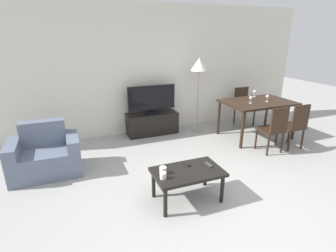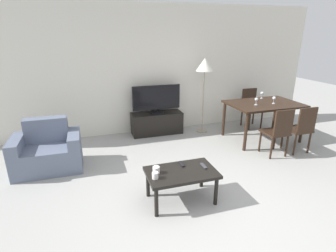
{
  "view_description": "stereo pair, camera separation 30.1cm",
  "coord_description": "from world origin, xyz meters",
  "px_view_note": "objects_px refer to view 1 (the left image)",
  "views": [
    {
      "loc": [
        -1.57,
        -2.19,
        2.09
      ],
      "look_at": [
        -0.06,
        1.61,
        0.65
      ],
      "focal_mm": 28.0,
      "sensor_mm": 36.0,
      "label": 1
    },
    {
      "loc": [
        -1.28,
        -2.29,
        2.09
      ],
      "look_at": [
        -0.06,
        1.61,
        0.65
      ],
      "focal_mm": 28.0,
      "sensor_mm": 36.0,
      "label": 2
    }
  ],
  "objects_px": {
    "dining_table": "(257,105)",
    "remote_primary": "(209,165)",
    "dining_chair_near": "(274,127)",
    "wine_glass_center": "(267,97)",
    "wine_glass_left": "(255,92)",
    "wine_glass_right": "(251,98)",
    "remote_secondary": "(187,163)",
    "cup_colored_far": "(163,176)",
    "dining_chair_far": "(243,104)",
    "coffee_table": "(188,174)",
    "dining_chair_near_right": "(295,124)",
    "floor_lamp": "(199,68)",
    "armchair": "(45,156)",
    "tv_stand": "(152,123)",
    "tv": "(152,99)",
    "cup_white_near": "(163,170)"
  },
  "relations": [
    {
      "from": "dining_table",
      "to": "dining_chair_near",
      "type": "bearing_deg",
      "value": -107.62
    },
    {
      "from": "dining_chair_near",
      "to": "remote_primary",
      "type": "xyz_separation_m",
      "value": [
        -1.77,
        -0.73,
        -0.05
      ]
    },
    {
      "from": "remote_primary",
      "to": "armchair",
      "type": "bearing_deg",
      "value": 145.15
    },
    {
      "from": "wine_glass_right",
      "to": "cup_white_near",
      "type": "bearing_deg",
      "value": -149.77
    },
    {
      "from": "dining_table",
      "to": "dining_chair_near",
      "type": "distance_m",
      "value": 0.84
    },
    {
      "from": "cup_colored_far",
      "to": "armchair",
      "type": "bearing_deg",
      "value": 131.94
    },
    {
      "from": "cup_colored_far",
      "to": "wine_glass_right",
      "type": "xyz_separation_m",
      "value": [
        2.45,
        1.52,
        0.41
      ]
    },
    {
      "from": "coffee_table",
      "to": "wine_glass_center",
      "type": "xyz_separation_m",
      "value": [
        2.48,
        1.43,
        0.5
      ]
    },
    {
      "from": "tv_stand",
      "to": "remote_secondary",
      "type": "relative_size",
      "value": 7.33
    },
    {
      "from": "cup_colored_far",
      "to": "wine_glass_left",
      "type": "xyz_separation_m",
      "value": [
        2.9,
        1.96,
        0.41
      ]
    },
    {
      "from": "tv",
      "to": "floor_lamp",
      "type": "height_order",
      "value": "floor_lamp"
    },
    {
      "from": "tv_stand",
      "to": "dining_table",
      "type": "bearing_deg",
      "value": -25.62
    },
    {
      "from": "dining_chair_near_right",
      "to": "remote_secondary",
      "type": "distance_m",
      "value": 2.59
    },
    {
      "from": "remote_secondary",
      "to": "dining_chair_far",
      "type": "bearing_deg",
      "value": 40.47
    },
    {
      "from": "cup_white_near",
      "to": "wine_glass_center",
      "type": "height_order",
      "value": "wine_glass_center"
    },
    {
      "from": "coffee_table",
      "to": "dining_chair_far",
      "type": "xyz_separation_m",
      "value": [
        2.59,
        2.32,
        0.12
      ]
    },
    {
      "from": "remote_secondary",
      "to": "cup_colored_far",
      "type": "relative_size",
      "value": 1.82
    },
    {
      "from": "wine_glass_left",
      "to": "dining_chair_near_right",
      "type": "bearing_deg",
      "value": -87.42
    },
    {
      "from": "dining_table",
      "to": "remote_primary",
      "type": "bearing_deg",
      "value": -143.17
    },
    {
      "from": "dining_chair_near",
      "to": "wine_glass_center",
      "type": "xyz_separation_m",
      "value": [
        0.39,
        0.68,
        0.39
      ]
    },
    {
      "from": "dining_table",
      "to": "cup_white_near",
      "type": "relative_size",
      "value": 15.8
    },
    {
      "from": "wine_glass_left",
      "to": "wine_glass_right",
      "type": "distance_m",
      "value": 0.63
    },
    {
      "from": "floor_lamp",
      "to": "wine_glass_left",
      "type": "relative_size",
      "value": 11.09
    },
    {
      "from": "wine_glass_right",
      "to": "tv_stand",
      "type": "bearing_deg",
      "value": 149.16
    },
    {
      "from": "dining_table",
      "to": "dining_chair_near_right",
      "type": "bearing_deg",
      "value": -72.38
    },
    {
      "from": "coffee_table",
      "to": "cup_white_near",
      "type": "height_order",
      "value": "cup_white_near"
    },
    {
      "from": "remote_primary",
      "to": "cup_colored_far",
      "type": "relative_size",
      "value": 1.82
    },
    {
      "from": "dining_chair_near",
      "to": "dining_chair_far",
      "type": "bearing_deg",
      "value": 72.38
    },
    {
      "from": "tv",
      "to": "dining_chair_far",
      "type": "distance_m",
      "value": 2.27
    },
    {
      "from": "coffee_table",
      "to": "remote_primary",
      "type": "bearing_deg",
      "value": 4.99
    },
    {
      "from": "tv_stand",
      "to": "remote_primary",
      "type": "relative_size",
      "value": 7.33
    },
    {
      "from": "dining_chair_far",
      "to": "dining_chair_near_right",
      "type": "xyz_separation_m",
      "value": [
        0.0,
        -1.56,
        0.0
      ]
    },
    {
      "from": "armchair",
      "to": "wine_glass_left",
      "type": "bearing_deg",
      "value": 5.56
    },
    {
      "from": "tv_stand",
      "to": "wine_glass_center",
      "type": "xyz_separation_m",
      "value": [
        2.14,
        -1.06,
        0.64
      ]
    },
    {
      "from": "remote_secondary",
      "to": "cup_colored_far",
      "type": "xyz_separation_m",
      "value": [
        -0.43,
        -0.24,
        0.03
      ]
    },
    {
      "from": "dining_table",
      "to": "wine_glass_right",
      "type": "relative_size",
      "value": 9.72
    },
    {
      "from": "remote_primary",
      "to": "wine_glass_left",
      "type": "height_order",
      "value": "wine_glass_left"
    },
    {
      "from": "tv",
      "to": "dining_table",
      "type": "xyz_separation_m",
      "value": [
        1.99,
        -0.95,
        -0.08
      ]
    },
    {
      "from": "tv_stand",
      "to": "dining_chair_far",
      "type": "xyz_separation_m",
      "value": [
        2.24,
        -0.17,
        0.26
      ]
    },
    {
      "from": "dining_chair_near",
      "to": "remote_primary",
      "type": "relative_size",
      "value": 5.91
    },
    {
      "from": "dining_chair_near_right",
      "to": "wine_glass_right",
      "type": "bearing_deg",
      "value": 125.7
    },
    {
      "from": "tv_stand",
      "to": "remote_secondary",
      "type": "xyz_separation_m",
      "value": [
        -0.28,
        -2.33,
        0.2
      ]
    },
    {
      "from": "remote_primary",
      "to": "cup_white_near",
      "type": "height_order",
      "value": "cup_white_near"
    },
    {
      "from": "floor_lamp",
      "to": "remote_secondary",
      "type": "distance_m",
      "value": 2.68
    },
    {
      "from": "cup_white_near",
      "to": "cup_colored_far",
      "type": "bearing_deg",
      "value": -110.41
    },
    {
      "from": "tv",
      "to": "dining_chair_near",
      "type": "distance_m",
      "value": 2.48
    },
    {
      "from": "tv",
      "to": "cup_colored_far",
      "type": "height_order",
      "value": "tv"
    },
    {
      "from": "armchair",
      "to": "coffee_table",
      "type": "distance_m",
      "value": 2.29
    },
    {
      "from": "wine_glass_left",
      "to": "wine_glass_right",
      "type": "relative_size",
      "value": 1.0
    },
    {
      "from": "remote_primary",
      "to": "dining_table",
      "type": "bearing_deg",
      "value": 36.83
    }
  ]
}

